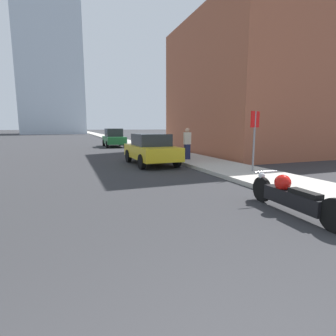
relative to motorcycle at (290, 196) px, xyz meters
name	(u,v)px	position (x,y,z in m)	size (l,w,h in m)	color
sidewalk	(113,139)	(1.99, 36.53, -0.32)	(2.47, 240.00, 0.15)	#B2ADA3
brick_storefront	(270,90)	(9.50, 11.62, 4.12)	(12.15, 10.75, 9.02)	#9E563D
motorcycle	(290,196)	(0.00, 0.00, 0.00)	(0.62, 2.65, 0.80)	black
parked_car_yellow	(151,149)	(-0.61, 8.18, 0.38)	(1.96, 4.08, 1.51)	gold
parked_car_green	(114,138)	(-0.39, 21.00, 0.44)	(1.83, 4.24, 1.71)	#1E6B33
stop_sign	(255,131)	(2.25, 4.07, 1.31)	(0.57, 0.26, 2.28)	slate
pedestrian	(187,143)	(1.47, 8.45, 0.60)	(0.36, 0.23, 1.65)	#1E2347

